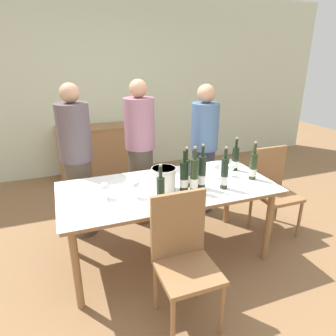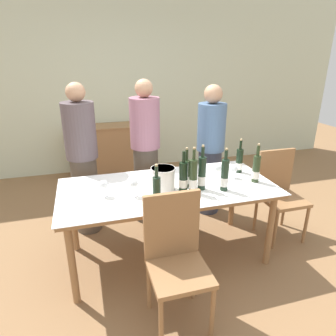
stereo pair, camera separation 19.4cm
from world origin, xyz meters
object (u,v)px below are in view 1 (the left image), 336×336
ice_bucket (164,179)px  wine_glass_1 (231,168)px  wine_bottle_1 (224,174)px  person_guest_right (204,151)px  wine_bottle_3 (253,167)px  wine_glass_2 (216,167)px  dining_table (168,193)px  chair_near_front (183,252)px  chair_right_end (272,185)px  wine_bottle_7 (184,177)px  wine_bottle_4 (202,173)px  person_guest_left (140,155)px  wine_bottle_2 (161,193)px  wine_bottle_6 (186,173)px  wine_glass_3 (105,187)px  wine_glass_0 (135,185)px  wine_bottle_5 (194,176)px  wine_bottle_0 (235,159)px  sideboard_cabinet (95,152)px  person_host (78,164)px

ice_bucket → wine_glass_1: bearing=6.2°
wine_bottle_1 → person_guest_right: person_guest_right is taller
wine_bottle_3 → wine_glass_2: size_ratio=2.38×
dining_table → wine_bottle_1: bearing=-24.7°
ice_bucket → chair_near_front: 0.70m
wine_glass_2 → chair_right_end: size_ratio=0.17×
wine_bottle_7 → wine_glass_1: bearing=14.2°
ice_bucket → wine_bottle_4: bearing=-12.3°
dining_table → person_guest_right: 1.08m
wine_glass_1 → person_guest_left: size_ratio=0.08×
wine_bottle_2 → wine_bottle_6: (0.35, 0.31, -0.00)m
wine_bottle_2 → wine_glass_3: bearing=140.5°
wine_glass_1 → wine_glass_3: bearing=-177.2°
wine_glass_0 → chair_near_front: size_ratio=0.16×
chair_right_end → wine_glass_1: bearing=-173.2°
dining_table → chair_right_end: size_ratio=2.06×
wine_bottle_5 → wine_glass_3: wine_bottle_5 is taller
dining_table → chair_right_end: chair_right_end is taller
wine_bottle_2 → chair_right_end: bearing=17.0°
wine_bottle_3 → wine_bottle_7: size_ratio=1.02×
wine_bottle_6 → person_guest_right: 1.01m
wine_bottle_3 → wine_glass_0: size_ratio=2.39×
wine_bottle_6 → chair_near_front: (-0.30, -0.64, -0.33)m
wine_bottle_2 → person_guest_left: person_guest_left is taller
ice_bucket → wine_glass_1: (0.73, 0.08, -0.02)m
chair_near_front → wine_bottle_3: bearing=30.4°
chair_near_front → dining_table: bearing=78.5°
wine_glass_1 → chair_right_end: chair_right_end is taller
wine_bottle_0 → wine_bottle_5: (-0.62, -0.32, 0.03)m
wine_bottle_3 → wine_bottle_4: size_ratio=0.91×
wine_bottle_5 → wine_glass_1: (0.49, 0.20, -0.06)m
wine_bottle_7 → chair_right_end: (1.17, 0.21, -0.35)m
wine_bottle_1 → wine_bottle_2: size_ratio=1.07×
person_guest_left → person_guest_right: bearing=-1.3°
wine_bottle_4 → sideboard_cabinet: bearing=104.3°
wine_bottle_1 → wine_bottle_7: wine_bottle_1 is taller
wine_glass_2 → person_guest_left: 0.93m
wine_bottle_7 → wine_glass_2: bearing=21.2°
wine_bottle_1 → wine_bottle_5: size_ratio=0.94×
wine_bottle_5 → person_host: size_ratio=0.25×
wine_bottle_2 → wine_bottle_5: wine_bottle_5 is taller
sideboard_cabinet → wine_glass_2: size_ratio=7.22×
dining_table → person_guest_right: size_ratio=1.23×
dining_table → wine_glass_1: wine_glass_1 is taller
dining_table → ice_bucket: bearing=-135.2°
wine_glass_1 → person_guest_right: 0.75m
wine_bottle_0 → wine_glass_0: 1.16m
wine_glass_2 → chair_near_front: chair_near_front is taller
ice_bucket → wine_bottle_1: (0.52, -0.15, 0.03)m
wine_bottle_6 → wine_glass_0: wine_bottle_6 is taller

